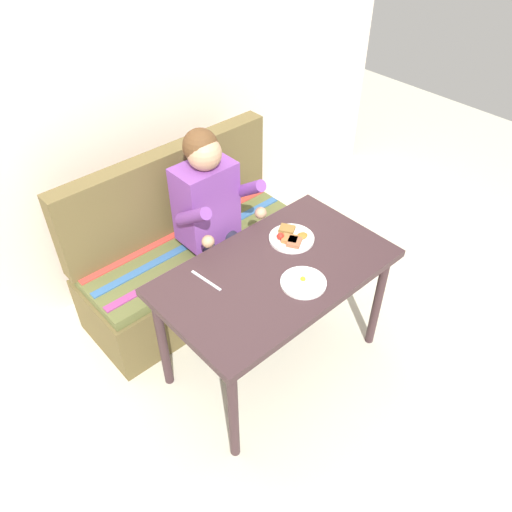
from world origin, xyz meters
TOP-DOWN VIEW (x-y plane):
  - ground_plane at (0.00, 0.00)m, footprint 8.00×8.00m
  - back_wall at (0.00, 1.27)m, footprint 4.40×0.10m
  - table at (0.00, 0.00)m, footprint 1.20×0.70m
  - couch at (0.00, 0.76)m, footprint 1.44×0.56m
  - person at (0.07, 0.59)m, footprint 0.45×0.61m
  - plate_breakfast at (0.22, 0.11)m, footprint 0.24×0.24m
  - plate_eggs at (0.03, -0.16)m, footprint 0.22×0.22m
  - knife at (-0.31, 0.17)m, footprint 0.04×0.20m

SIDE VIEW (x-z plane):
  - ground_plane at x=0.00m, z-range 0.00..0.00m
  - couch at x=0.00m, z-range -0.17..0.83m
  - table at x=0.00m, z-range 0.28..1.01m
  - knife at x=-0.31m, z-range 0.73..0.73m
  - plate_eggs at x=0.03m, z-range 0.72..0.76m
  - person at x=0.07m, z-range 0.13..1.35m
  - plate_breakfast at x=0.22m, z-range 0.72..0.77m
  - back_wall at x=0.00m, z-range 0.00..2.60m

